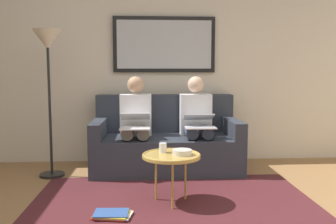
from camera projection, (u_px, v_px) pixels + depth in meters
name	position (u px, v px, depth m)	size (l,w,h in m)	color
wall_rear	(164.00, 64.00, 4.89)	(6.00, 0.12, 2.60)	beige
area_rug	(174.00, 204.00, 3.30)	(2.60, 1.80, 0.01)	#4C1E23
couch	(166.00, 143.00, 4.52)	(1.76, 0.90, 0.90)	#2D333D
framed_mirror	(164.00, 45.00, 4.77)	(1.33, 0.05, 0.72)	black
coffee_table	(171.00, 156.00, 3.30)	(0.53, 0.53, 0.46)	tan
cup	(163.00, 148.00, 3.38)	(0.07, 0.07, 0.09)	silver
bowl	(182.00, 152.00, 3.29)	(0.18, 0.18, 0.05)	beige
person_left	(197.00, 120.00, 4.44)	(0.38, 0.58, 1.14)	silver
laptop_silver	(199.00, 121.00, 4.21)	(0.35, 0.36, 0.16)	silver
person_right	(136.00, 121.00, 4.40)	(0.38, 0.58, 1.14)	silver
laptop_white	(135.00, 121.00, 4.17)	(0.34, 0.40, 0.18)	white
magazine_stack	(112.00, 214.00, 3.01)	(0.35, 0.26, 0.04)	red
standing_lamp	(48.00, 56.00, 4.06)	(0.32, 0.32, 1.66)	black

